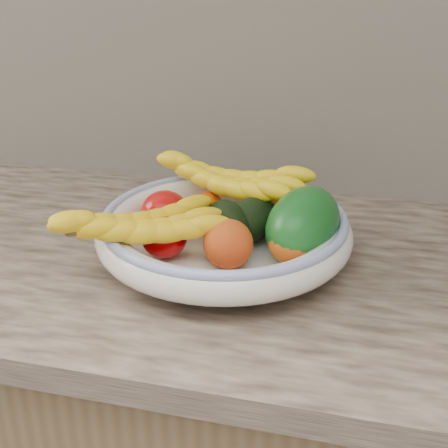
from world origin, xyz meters
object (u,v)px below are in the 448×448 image
fruit_bowl (224,231)px  banana_bunch_front (140,231)px  green_mango (303,224)px  banana_bunch_back (228,185)px

fruit_bowl → banana_bunch_front: 0.14m
fruit_bowl → green_mango: (0.12, -0.01, 0.03)m
green_mango → banana_bunch_front: green_mango is taller
green_mango → banana_bunch_front: 0.24m
fruit_bowl → banana_bunch_back: 0.10m
banana_bunch_back → banana_bunch_front: 0.20m
banana_bunch_back → banana_bunch_front: bearing=-96.8°
green_mango → banana_bunch_back: 0.17m
banana_bunch_back → fruit_bowl: bearing=-63.0°
banana_bunch_back → banana_bunch_front: banana_bunch_back is taller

